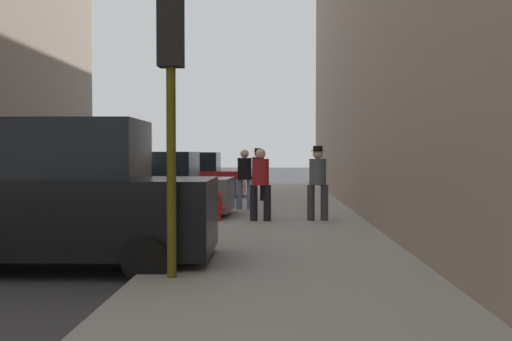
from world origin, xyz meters
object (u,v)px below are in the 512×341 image
(fire_hydrant, at_px, (217,206))
(pedestrian_in_jeans, at_px, (245,176))
(pedestrian_in_red_jacket, at_px, (261,181))
(parked_red_hatchback, at_px, (189,178))
(parked_gray_coupe, at_px, (153,188))
(parked_black_suv, at_px, (63,201))
(pedestrian_with_beanie, at_px, (318,179))
(traffic_light, at_px, (171,74))
(pedestrian_with_fedora, at_px, (258,171))

(fire_hydrant, distance_m, pedestrian_in_jeans, 2.95)
(pedestrian_in_red_jacket, bearing_deg, parked_red_hatchback, 110.63)
(parked_gray_coupe, bearing_deg, fire_hydrant, -36.18)
(parked_red_hatchback, bearing_deg, pedestrian_in_jeans, -64.06)
(parked_red_hatchback, height_order, pedestrian_in_red_jacket, pedestrian_in_red_jacket)
(parked_black_suv, bearing_deg, pedestrian_in_jeans, 73.53)
(parked_black_suv, bearing_deg, pedestrian_with_beanie, 50.84)
(parked_black_suv, height_order, pedestrian_with_beanie, parked_black_suv)
(parked_black_suv, distance_m, fire_hydrant, 5.33)
(traffic_light, xyz_separation_m, pedestrian_in_jeans, (0.46, 8.99, -1.65))
(fire_hydrant, bearing_deg, parked_black_suv, -109.87)
(parked_gray_coupe, bearing_deg, parked_black_suv, -90.00)
(parked_black_suv, bearing_deg, traffic_light, -32.03)
(parked_gray_coupe, bearing_deg, pedestrian_in_jeans, 33.32)
(parked_red_hatchback, xyz_separation_m, fire_hydrant, (1.80, -7.60, -0.35))
(pedestrian_with_fedora, height_order, pedestrian_in_red_jacket, pedestrian_with_fedora)
(fire_hydrant, distance_m, pedestrian_in_red_jacket, 1.20)
(parked_red_hatchback, distance_m, pedestrian_in_red_jacket, 8.07)
(parked_black_suv, relative_size, pedestrian_in_red_jacket, 2.71)
(parked_gray_coupe, distance_m, fire_hydrant, 2.26)
(parked_red_hatchback, bearing_deg, pedestrian_with_fedora, -32.99)
(fire_hydrant, relative_size, pedestrian_in_red_jacket, 0.41)
(pedestrian_in_jeans, bearing_deg, pedestrian_with_fedora, 84.55)
(parked_gray_coupe, height_order, pedestrian_in_jeans, pedestrian_in_jeans)
(parked_black_suv, distance_m, pedestrian_with_fedora, 11.21)
(pedestrian_in_jeans, bearing_deg, parked_black_suv, -106.47)
(parked_black_suv, height_order, traffic_light, traffic_light)
(pedestrian_in_jeans, bearing_deg, parked_red_hatchback, 115.94)
(pedestrian_with_beanie, bearing_deg, parked_red_hatchback, 119.50)
(parked_black_suv, relative_size, pedestrian_with_beanie, 2.60)
(fire_hydrant, bearing_deg, pedestrian_in_red_jacket, 2.77)
(parked_red_hatchback, height_order, pedestrian_in_jeans, pedestrian_in_jeans)
(pedestrian_with_fedora, bearing_deg, pedestrian_in_jeans, -95.45)
(fire_hydrant, xyz_separation_m, pedestrian_in_jeans, (0.51, 2.84, 0.61))
(fire_hydrant, bearing_deg, parked_gray_coupe, 143.82)
(pedestrian_in_red_jacket, bearing_deg, parked_gray_coupe, 155.94)
(parked_red_hatchback, xyz_separation_m, traffic_light, (1.85, -13.75, 1.91))
(pedestrian_with_fedora, relative_size, pedestrian_in_red_jacket, 1.04)
(pedestrian_with_fedora, bearing_deg, parked_gray_coupe, -119.61)
(parked_black_suv, height_order, pedestrian_in_red_jacket, parked_black_suv)
(parked_black_suv, xyz_separation_m, pedestrian_in_jeans, (2.32, 7.83, 0.07))
(parked_gray_coupe, relative_size, fire_hydrant, 6.06)
(pedestrian_with_fedora, height_order, pedestrian_in_jeans, pedestrian_with_fedora)
(parked_gray_coupe, bearing_deg, pedestrian_with_fedora, 60.39)
(fire_hydrant, distance_m, pedestrian_with_beanie, 2.49)
(parked_red_hatchback, distance_m, fire_hydrant, 7.82)
(pedestrian_with_beanie, distance_m, pedestrian_in_jeans, 3.27)
(fire_hydrant, distance_m, traffic_light, 6.55)
(pedestrian_in_jeans, bearing_deg, parked_gray_coupe, -146.68)
(parked_gray_coupe, distance_m, pedestrian_in_jeans, 2.78)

